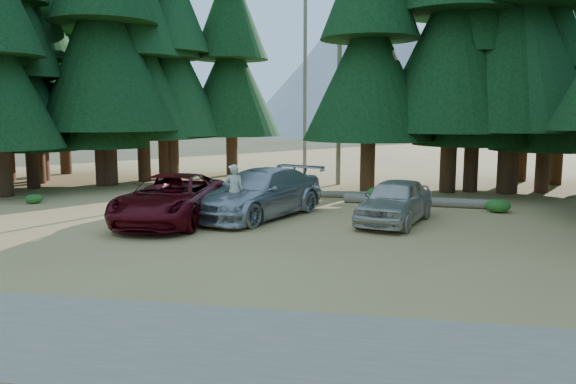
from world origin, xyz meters
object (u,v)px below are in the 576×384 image
object	(u,v)px
frisbee_player	(234,190)
log_right	(415,201)
log_mid	(359,195)
silver_minivan_right	(395,201)
silver_minivan_center	(260,193)
log_left	(247,197)
red_pickup	(171,199)

from	to	relation	value
frisbee_player	log_right	xyz separation A→B (m)	(6.03, 5.11, -0.97)
frisbee_player	log_right	world-z (taller)	frisbee_player
log_mid	silver_minivan_right	bearing A→B (deg)	-76.71
silver_minivan_center	log_left	world-z (taller)	silver_minivan_center
red_pickup	log_left	bearing A→B (deg)	74.43
frisbee_player	log_left	xyz separation A→B (m)	(-0.96, 5.38, -1.01)
silver_minivan_center	log_right	distance (m)	6.60
red_pickup	log_left	size ratio (longest dim) A/B	1.54
silver_minivan_right	log_right	size ratio (longest dim) A/B	0.78
frisbee_player	log_right	distance (m)	7.97
red_pickup	log_mid	bearing A→B (deg)	46.42
red_pickup	log_right	distance (m)	9.70
red_pickup	frisbee_player	distance (m)	2.24
log_left	frisbee_player	bearing A→B (deg)	-95.86
silver_minivan_center	frisbee_player	distance (m)	1.69
log_left	log_mid	size ratio (longest dim) A/B	1.08
log_mid	log_right	xyz separation A→B (m)	(2.33, -1.68, 0.04)
red_pickup	log_left	world-z (taller)	red_pickup
silver_minivan_right	log_left	xyz separation A→B (m)	(-6.20, 4.10, -0.62)
log_left	log_right	bearing A→B (deg)	-18.24
red_pickup	log_left	xyz separation A→B (m)	(1.25, 5.34, -0.68)
log_left	log_right	xyz separation A→B (m)	(7.00, -0.27, 0.05)
silver_minivan_center	log_left	distance (m)	4.13
silver_minivan_center	log_right	world-z (taller)	silver_minivan_center
frisbee_player	log_right	bearing A→B (deg)	-147.01
silver_minivan_center	log_right	bearing A→B (deg)	55.07
silver_minivan_center	silver_minivan_right	distance (m)	4.75
silver_minivan_right	log_mid	distance (m)	5.76
log_mid	frisbee_player	bearing A→B (deg)	-120.77
frisbee_player	log_left	world-z (taller)	frisbee_player
silver_minivan_right	log_left	world-z (taller)	silver_minivan_right
red_pickup	silver_minivan_right	xyz separation A→B (m)	(7.45, 1.24, -0.06)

